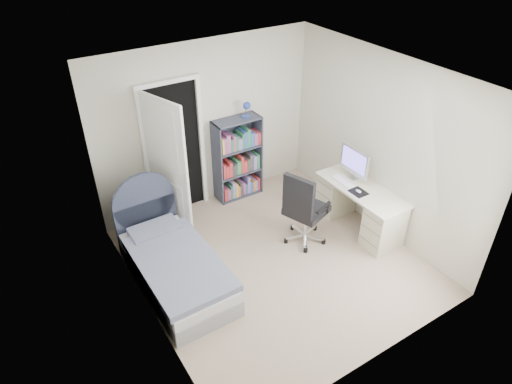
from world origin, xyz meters
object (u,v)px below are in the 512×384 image
nightstand (153,211)px  floor_lamp (171,182)px  desk (359,206)px  bookcase (238,161)px  bed (174,264)px  office_chair (303,207)px

nightstand → floor_lamp: bearing=23.5°
desk → nightstand: bearing=149.8°
nightstand → bookcase: bearing=7.3°
bed → floor_lamp: bearing=66.1°
floor_lamp → office_chair: (1.24, -1.49, -0.01)m
floor_lamp → office_chair: floor_lamp is taller
bed → floor_lamp: 1.39m
nightstand → office_chair: (1.62, -1.32, 0.26)m
floor_lamp → bookcase: bookcase is taller
bed → nightstand: size_ratio=3.42×
bed → office_chair: bearing=-8.6°
bed → desk: 2.71m
floor_lamp → bookcase: 1.13m
office_chair → desk: bearing=-8.9°
bookcase → desk: 1.96m
bookcase → office_chair: bookcase is taller
bed → nightstand: 1.07m
floor_lamp → desk: floor_lamp is taller
nightstand → desk: 2.92m
bed → bookcase: size_ratio=1.19×
desk → office_chair: 0.95m
nightstand → desk: desk is taller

